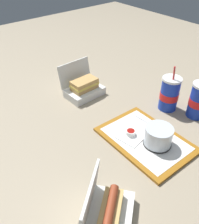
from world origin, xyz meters
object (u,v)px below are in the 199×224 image
object	(u,v)px
ketchup_cup	(131,133)
clamshell_sandwich_front	(83,88)
cake_container	(158,137)
plastic_fork	(146,121)
soda_cup_right	(199,100)
clamshell_hotdog_right	(107,216)
soda_cup_left	(169,94)
food_tray	(145,140)

from	to	relation	value
ketchup_cup	clamshell_sandwich_front	xyz separation A→B (m)	(-0.39, 0.05, 0.02)
cake_container	clamshell_sandwich_front	distance (m)	0.50
ketchup_cup	cake_container	bearing A→B (deg)	23.33
plastic_fork	soda_cup_right	world-z (taller)	soda_cup_right
clamshell_hotdog_right	soda_cup_left	bearing A→B (deg)	113.05
plastic_fork	food_tray	bearing A→B (deg)	-52.15
ketchup_cup	plastic_fork	size ratio (longest dim) A/B	0.36
soda_cup_right	clamshell_hotdog_right	bearing A→B (deg)	-78.16
ketchup_cup	clamshell_hotdog_right	world-z (taller)	clamshell_hotdog_right
plastic_fork	clamshell_hotdog_right	world-z (taller)	clamshell_hotdog_right
plastic_fork	clamshell_hotdog_right	xyz separation A→B (m)	(0.24, -0.44, 0.03)
plastic_fork	ketchup_cup	bearing A→B (deg)	-84.04
cake_container	clamshell_sandwich_front	size ratio (longest dim) A/B	0.57
clamshell_hotdog_right	soda_cup_right	size ratio (longest dim) A/B	1.03
clamshell_sandwich_front	plastic_fork	bearing A→B (deg)	10.52
cake_container	ketchup_cup	bearing A→B (deg)	-156.67
plastic_fork	soda_cup_left	size ratio (longest dim) A/B	0.49
food_tray	soda_cup_left	world-z (taller)	soda_cup_left
cake_container	ketchup_cup	distance (m)	0.12
cake_container	ketchup_cup	size ratio (longest dim) A/B	2.81
clamshell_hotdog_right	soda_cup_left	distance (m)	0.67
soda_cup_right	cake_container	bearing A→B (deg)	-86.15
cake_container	clamshell_hotdog_right	xyz separation A→B (m)	(0.12, -0.37, -0.01)
ketchup_cup	soda_cup_left	xyz separation A→B (m)	(-0.04, 0.29, 0.06)
cake_container	clamshell_hotdog_right	size ratio (longest dim) A/B	0.47
food_tray	plastic_fork	distance (m)	0.11
ketchup_cup	soda_cup_left	bearing A→B (deg)	97.24
cake_container	clamshell_sandwich_front	xyz separation A→B (m)	(-0.50, 0.00, -0.01)
ketchup_cup	soda_cup_right	size ratio (longest dim) A/B	0.17
soda_cup_right	plastic_fork	bearing A→B (deg)	-114.60
plastic_fork	clamshell_sandwich_front	xyz separation A→B (m)	(-0.37, -0.07, 0.03)
cake_container	soda_cup_left	xyz separation A→B (m)	(-0.14, 0.24, 0.03)
food_tray	clamshell_sandwich_front	distance (m)	0.45
clamshell_hotdog_right	soda_cup_right	bearing A→B (deg)	101.84
clamshell_sandwich_front	soda_cup_right	size ratio (longest dim) A/B	0.85
food_tray	clamshell_sandwich_front	xyz separation A→B (m)	(-0.45, 0.01, 0.04)
plastic_fork	clamshell_sandwich_front	size ratio (longest dim) A/B	0.56
clamshell_sandwich_front	soda_cup_left	bearing A→B (deg)	34.18
soda_cup_left	food_tray	bearing A→B (deg)	-70.46
plastic_fork	clamshell_hotdog_right	bearing A→B (deg)	-64.19
food_tray	plastic_fork	xyz separation A→B (m)	(-0.07, 0.08, 0.01)
clamshell_hotdog_right	clamshell_sandwich_front	world-z (taller)	clamshell_hotdog_right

